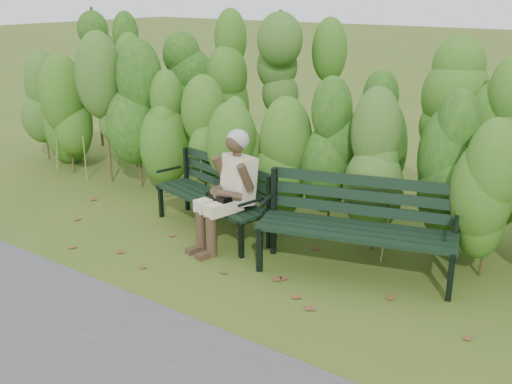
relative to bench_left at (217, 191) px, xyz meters
The scene contains 7 objects.
ground 1.23m from the bench_left, 41.77° to the right, with size 80.00×80.00×0.00m, color #405C1D.
footpath 3.11m from the bench_left, 74.02° to the right, with size 60.00×2.50×0.01m, color #474749.
hedge_band 1.59m from the bench_left, 52.53° to the left, with size 11.04×1.67×2.42m.
leaf_litter 1.27m from the bench_left, 32.73° to the right, with size 5.61×2.19×0.01m.
bench_left is the anchor object (origin of this frame).
bench_right 1.82m from the bench_left, ahead, with size 2.01×1.13×0.95m.
seated_woman 0.53m from the bench_left, 34.80° to the right, with size 0.56×0.83×1.30m.
Camera 1 is at (3.34, -4.32, 2.71)m, focal length 42.00 mm.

